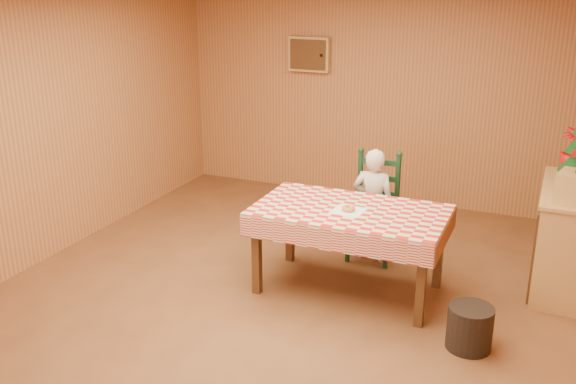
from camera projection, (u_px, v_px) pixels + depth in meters
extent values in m
plane|color=brown|center=(279.00, 303.00, 5.51)|extent=(6.00, 6.00, 0.00)
cube|color=#B0713F|center=(380.00, 95.00, 7.70)|extent=(5.00, 0.10, 2.60)
cube|color=#B0713F|center=(36.00, 129.00, 6.03)|extent=(0.10, 6.00, 2.60)
cube|color=tan|center=(309.00, 54.00, 7.84)|extent=(0.52, 0.08, 0.42)
cube|color=#533116|center=(308.00, 55.00, 7.80)|extent=(0.46, 0.02, 0.36)
sphere|color=black|center=(321.00, 55.00, 7.72)|extent=(0.04, 0.04, 0.04)
cube|color=#533116|center=(350.00, 214.00, 5.52)|extent=(1.60, 0.90, 0.06)
cube|color=#533116|center=(257.00, 257.00, 5.59)|extent=(0.07, 0.07, 0.69)
cube|color=#533116|center=(421.00, 287.00, 5.05)|extent=(0.07, 0.07, 0.69)
cube|color=#533116|center=(290.00, 228.00, 6.24)|extent=(0.07, 0.07, 0.69)
cube|color=#533116|center=(439.00, 252.00, 5.70)|extent=(0.07, 0.07, 0.69)
cube|color=red|center=(350.00, 210.00, 5.51)|extent=(1.64, 0.94, 0.02)
cube|color=red|center=(331.00, 241.00, 5.14)|extent=(1.64, 0.02, 0.18)
cube|color=red|center=(366.00, 204.00, 5.95)|extent=(1.64, 0.02, 0.18)
cube|color=#30622C|center=(264.00, 208.00, 5.85)|extent=(0.02, 0.94, 0.18)
cube|color=#30622C|center=(445.00, 235.00, 5.24)|extent=(0.02, 0.94, 0.18)
cube|color=black|center=(372.00, 218.00, 6.25)|extent=(0.44, 0.40, 0.04)
cylinder|color=black|center=(348.00, 242.00, 6.25)|extent=(0.04, 0.04, 0.41)
cylinder|color=black|center=(386.00, 248.00, 6.11)|extent=(0.04, 0.04, 0.41)
cylinder|color=black|center=(358.00, 230.00, 6.54)|extent=(0.04, 0.04, 0.41)
cylinder|color=black|center=(395.00, 236.00, 6.40)|extent=(0.04, 0.04, 0.41)
cylinder|color=black|center=(360.00, 179.00, 6.37)|extent=(0.05, 0.05, 0.60)
sphere|color=black|center=(361.00, 150.00, 6.27)|extent=(0.06, 0.06, 0.06)
cylinder|color=black|center=(398.00, 184.00, 6.22)|extent=(0.05, 0.05, 0.60)
sphere|color=black|center=(399.00, 154.00, 6.13)|extent=(0.06, 0.06, 0.06)
cube|color=black|center=(378.00, 193.00, 6.33)|extent=(0.38, 0.03, 0.05)
cube|color=black|center=(379.00, 178.00, 6.28)|extent=(0.38, 0.03, 0.05)
cube|color=black|center=(380.00, 162.00, 6.23)|extent=(0.38, 0.03, 0.05)
imported|color=silver|center=(373.00, 205.00, 6.21)|extent=(0.41, 0.27, 1.12)
cube|color=white|center=(348.00, 211.00, 5.46)|extent=(0.28, 0.28, 0.00)
torus|color=#C48546|center=(348.00, 208.00, 5.46)|extent=(0.12, 0.12, 0.04)
cube|color=tan|center=(568.00, 240.00, 5.69)|extent=(0.50, 1.20, 0.90)
cube|color=tan|center=(575.00, 190.00, 5.54)|extent=(0.54, 1.24, 0.03)
cube|color=#533116|center=(537.00, 235.00, 5.79)|extent=(0.02, 1.20, 0.80)
sphere|color=#B11110|center=(572.00, 146.00, 5.72)|extent=(0.04, 0.04, 0.04)
imported|color=#B11110|center=(573.00, 150.00, 5.96)|extent=(0.24, 0.24, 0.41)
cylinder|color=black|center=(470.00, 328.00, 4.81)|extent=(0.36, 0.36, 0.34)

